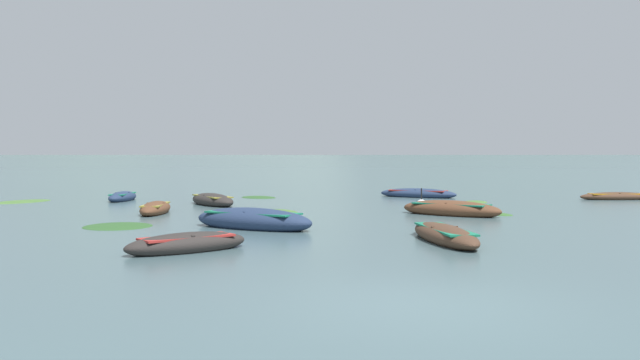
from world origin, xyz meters
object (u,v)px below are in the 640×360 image
mooring_buoy (421,204)px  rowboat_6 (253,220)px  rowboat_4 (451,209)px  rowboat_9 (123,197)px  rowboat_8 (617,197)px  rowboat_2 (212,200)px  rowboat_0 (445,235)px  rowboat_5 (155,209)px  rowboat_7 (418,194)px  rowboat_10 (187,244)px

mooring_buoy → rowboat_6: bearing=-135.2°
rowboat_4 → rowboat_9: rowboat_4 is taller
rowboat_9 → rowboat_8: bearing=-6.0°
rowboat_4 → rowboat_8: (10.93, 6.84, -0.07)m
rowboat_2 → rowboat_6: rowboat_6 is taller
rowboat_0 → rowboat_4: rowboat_4 is taller
rowboat_5 → rowboat_6: (3.55, -5.56, 0.07)m
rowboat_5 → rowboat_8: (21.96, 4.64, -0.03)m
rowboat_4 → rowboat_6: rowboat_6 is taller
rowboat_7 → rowboat_10: 20.76m
rowboat_8 → rowboat_9: 24.46m
rowboat_4 → rowboat_6: bearing=-155.8°
rowboat_2 → rowboat_4: rowboat_4 is taller
rowboat_4 → rowboat_9: 16.37m
rowboat_9 → rowboat_10: 17.83m
rowboat_9 → rowboat_2: bearing=-36.9°
rowboat_8 → mooring_buoy: bearing=-166.0°
rowboat_0 → rowboat_7: 17.44m
rowboat_0 → rowboat_9: size_ratio=1.29×
rowboat_0 → rowboat_4: bearing=69.8°
rowboat_0 → rowboat_8: 19.42m
rowboat_2 → rowboat_5: 4.39m
rowboat_7 → mooring_buoy: mooring_buoy is taller
rowboat_9 → mooring_buoy: 14.47m
rowboat_5 → rowboat_10: rowboat_5 is taller
rowboat_2 → rowboat_10: (-0.18, -14.01, -0.03)m
rowboat_10 → rowboat_6: bearing=69.7°
rowboat_7 → mooring_buoy: (-1.49, -5.71, -0.09)m
rowboat_0 → rowboat_7: size_ratio=1.03×
rowboat_2 → rowboat_8: bearing=2.2°
rowboat_10 → rowboat_9: bearing=103.7°
rowboat_8 → rowboat_6: bearing=-151.0°
rowboat_5 → rowboat_9: (-2.37, 7.20, -0.00)m
rowboat_5 → rowboat_2: bearing=62.2°
rowboat_4 → rowboat_10: bearing=-139.1°
rowboat_0 → rowboat_6: 6.13m
rowboat_5 → mooring_buoy: mooring_buoy is taller
rowboat_10 → rowboat_5: bearing=100.4°
rowboat_9 → rowboat_5: bearing=-71.8°
rowboat_2 → rowboat_10: size_ratio=1.26×
rowboat_5 → rowboat_4: bearing=-11.3°
rowboat_6 → rowboat_8: bearing=29.0°
rowboat_7 → rowboat_9: (-14.97, -0.45, -0.01)m
rowboat_0 → rowboat_10: bearing=-172.7°
rowboat_8 → rowboat_9: rowboat_9 is taller
rowboat_4 → rowboat_6: 8.19m
rowboat_8 → rowboat_9: (-24.33, 2.56, 0.03)m
rowboat_7 → rowboat_0: bearing=-103.9°
rowboat_0 → rowboat_2: (-6.37, 13.18, 0.03)m
rowboat_9 → rowboat_6: bearing=-65.1°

